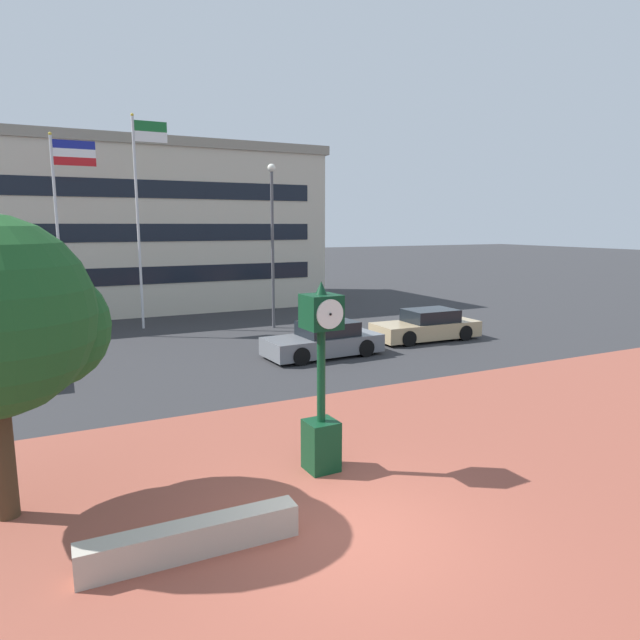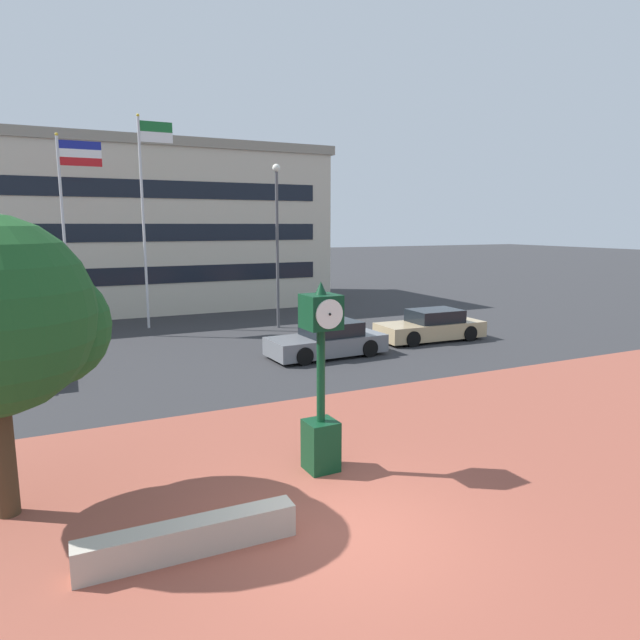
% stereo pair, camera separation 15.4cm
% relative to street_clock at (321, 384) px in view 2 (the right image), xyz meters
% --- Properties ---
extents(ground_plane, '(200.00, 200.00, 0.00)m').
position_rel_street_clock_xyz_m(ground_plane, '(-0.65, -2.24, -1.74)').
color(ground_plane, '#2D2D30').
extents(plaza_brick_paving, '(44.00, 10.61, 0.01)m').
position_rel_street_clock_xyz_m(plaza_brick_paving, '(-0.65, -0.94, -1.74)').
color(plaza_brick_paving, brown).
rests_on(plaza_brick_paving, ground).
extents(planter_wall, '(3.21, 0.44, 0.50)m').
position_rel_street_clock_xyz_m(planter_wall, '(-2.98, -1.76, -1.49)').
color(planter_wall, '#ADA393').
rests_on(planter_wall, ground).
extents(street_clock, '(0.67, 0.77, 3.74)m').
position_rel_street_clock_xyz_m(street_clock, '(0.00, 0.00, 0.00)').
color(street_clock, '#0C381E').
rests_on(street_clock, ground).
extents(plaza_tree, '(3.46, 3.22, 4.97)m').
position_rel_street_clock_xyz_m(plaza_tree, '(-5.28, 0.79, 1.53)').
color(plaza_tree, '#42301E').
rests_on(plaza_tree, ground).
extents(car_street_near, '(4.39, 2.07, 1.28)m').
position_rel_street_clock_xyz_m(car_street_near, '(4.41, 8.65, -1.17)').
color(car_street_near, slate).
rests_on(car_street_near, ground).
extents(car_street_far, '(4.55, 1.95, 1.28)m').
position_rel_street_clock_xyz_m(car_street_far, '(9.62, 9.38, -1.17)').
color(car_street_far, tan).
rests_on(car_street_far, ground).
extents(flagpole_primary, '(1.80, 0.14, 8.58)m').
position_rel_street_clock_xyz_m(flagpole_primary, '(-3.75, 17.34, 3.45)').
color(flagpole_primary, silver).
rests_on(flagpole_primary, ground).
extents(flagpole_secondary, '(1.55, 0.14, 9.61)m').
position_rel_street_clock_xyz_m(flagpole_secondary, '(-0.51, 17.34, 3.82)').
color(flagpole_secondary, silver).
rests_on(flagpole_secondary, ground).
extents(civic_building, '(23.67, 10.42, 9.25)m').
position_rel_street_clock_xyz_m(civic_building, '(-1.17, 25.58, 2.89)').
color(civic_building, beige).
rests_on(civic_building, ground).
extents(street_lamp_post, '(0.36, 0.36, 7.47)m').
position_rel_street_clock_xyz_m(street_lamp_post, '(4.87, 14.80, 2.76)').
color(street_lamp_post, '#4C4C51').
rests_on(street_lamp_post, ground).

